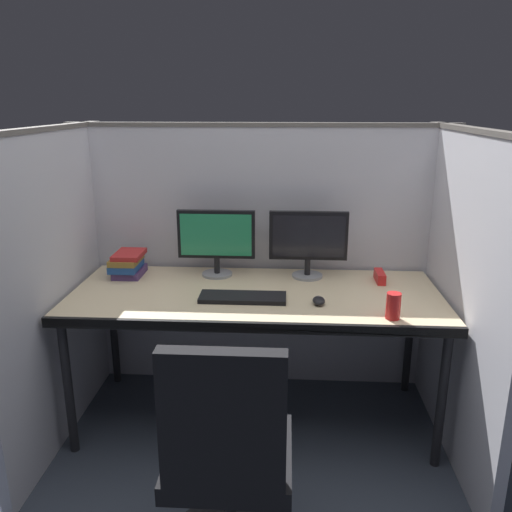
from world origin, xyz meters
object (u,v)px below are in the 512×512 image
at_px(book_stack, 128,264).
at_px(red_stapler, 380,277).
at_px(computer_mouse, 319,301).
at_px(monitor_left, 216,238).
at_px(desk, 255,302).
at_px(keyboard_main, 243,297).
at_px(soda_can, 393,306).
at_px(monitor_right, 308,240).
at_px(office_chair, 229,488).

bearing_deg(book_stack, red_stapler, -0.56).
bearing_deg(computer_mouse, book_stack, 160.77).
distance_m(monitor_left, computer_mouse, 0.71).
bearing_deg(red_stapler, desk, -161.69).
height_order(computer_mouse, red_stapler, red_stapler).
bearing_deg(monitor_left, red_stapler, -3.18).
bearing_deg(keyboard_main, red_stapler, 23.53).
relative_size(keyboard_main, soda_can, 3.52).
relative_size(keyboard_main, red_stapler, 2.87).
relative_size(monitor_right, keyboard_main, 1.00).
bearing_deg(monitor_left, keyboard_main, -64.16).
distance_m(office_chair, monitor_left, 1.39).
distance_m(monitor_right, book_stack, 1.02).
bearing_deg(keyboard_main, monitor_left, 115.84).
bearing_deg(book_stack, monitor_right, 2.15).
distance_m(desk, book_stack, 0.78).
relative_size(monitor_left, soda_can, 3.52).
distance_m(monitor_right, computer_mouse, 0.45).
xyz_separation_m(desk, red_stapler, (0.67, 0.22, 0.08)).
bearing_deg(desk, soda_can, -24.08).
relative_size(monitor_right, soda_can, 3.52).
height_order(keyboard_main, red_stapler, red_stapler).
relative_size(desk, computer_mouse, 19.79).
relative_size(desk, monitor_right, 4.42).
xyz_separation_m(office_chair, monitor_right, (0.31, 1.25, 0.59)).
bearing_deg(soda_can, keyboard_main, 164.59).
height_order(monitor_left, soda_can, monitor_left).
xyz_separation_m(desk, computer_mouse, (0.32, -0.13, 0.07)).
relative_size(office_chair, monitor_left, 2.27).
bearing_deg(computer_mouse, red_stapler, 45.17).
height_order(desk, keyboard_main, keyboard_main).
relative_size(desk, monitor_left, 4.42).
distance_m(desk, monitor_left, 0.45).
xyz_separation_m(office_chair, red_stapler, (0.70, 1.20, 0.40)).
relative_size(soda_can, red_stapler, 0.81).
xyz_separation_m(office_chair, book_stack, (-0.70, 1.21, 0.44)).
xyz_separation_m(desk, book_stack, (-0.73, 0.23, 0.12)).
bearing_deg(keyboard_main, desk, 59.06).
bearing_deg(office_chair, book_stack, 113.99).
relative_size(computer_mouse, soda_can, 0.79).
xyz_separation_m(monitor_right, soda_can, (0.37, -0.56, -0.15)).
bearing_deg(red_stapler, book_stack, 179.44).
bearing_deg(office_chair, monitor_left, 93.08).
xyz_separation_m(keyboard_main, red_stapler, (0.72, 0.32, 0.02)).
bearing_deg(monitor_right, desk, -135.28).
relative_size(desk, keyboard_main, 4.42).
relative_size(monitor_right, red_stapler, 2.87).
bearing_deg(monitor_left, computer_mouse, -36.18).
relative_size(keyboard_main, computer_mouse, 4.48).
height_order(monitor_left, monitor_right, same).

